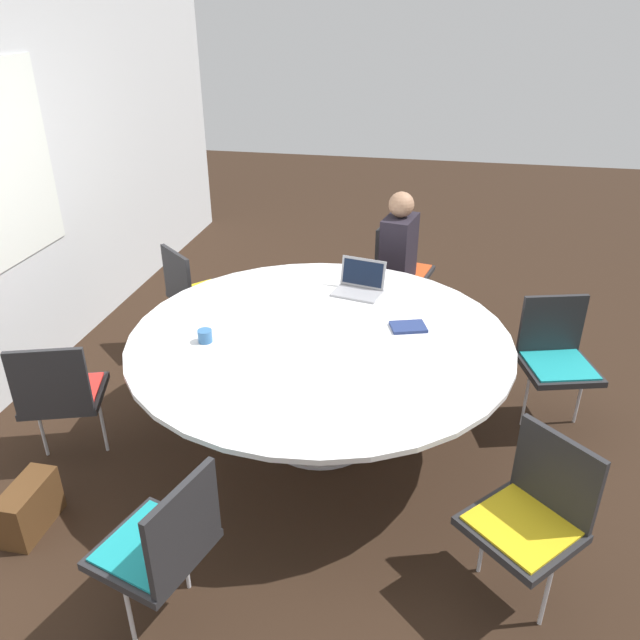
% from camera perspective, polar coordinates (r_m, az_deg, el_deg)
% --- Properties ---
extents(ground_plane, '(16.00, 16.00, 0.00)m').
position_cam_1_polar(ground_plane, '(4.12, 0.00, -10.38)').
color(ground_plane, black).
extents(conference_table, '(2.28, 2.28, 0.74)m').
position_cam_1_polar(conference_table, '(3.77, 0.00, -2.71)').
color(conference_table, '#B7B7BC').
rests_on(conference_table, ground_plane).
extents(chair_0, '(0.52, 0.50, 0.85)m').
position_cam_1_polar(chair_0, '(5.40, 7.13, 5.12)').
color(chair_0, '#262628').
rests_on(chair_0, ground_plane).
extents(chair_1, '(0.61, 0.61, 0.85)m').
position_cam_1_polar(chair_1, '(4.96, -11.46, 2.74)').
color(chair_1, '#262628').
rests_on(chair_1, ground_plane).
extents(chair_2, '(0.54, 0.55, 0.85)m').
position_cam_1_polar(chair_2, '(3.92, -22.67, -6.02)').
color(chair_2, '#262628').
rests_on(chair_2, ground_plane).
extents(chair_3, '(0.54, 0.53, 0.85)m').
position_cam_1_polar(chair_3, '(2.84, -14.15, -19.07)').
color(chair_3, '#262628').
rests_on(chair_3, ground_plane).
extents(chair_4, '(0.61, 0.61, 0.85)m').
position_cam_1_polar(chair_4, '(3.04, 18.89, -16.15)').
color(chair_4, '#262628').
rests_on(chair_4, ground_plane).
extents(chair_5, '(0.52, 0.54, 0.85)m').
position_cam_1_polar(chair_5, '(4.27, 20.79, -2.84)').
color(chair_5, '#262628').
rests_on(chair_5, ground_plane).
extents(person_0, '(0.40, 0.31, 1.20)m').
position_cam_1_polar(person_0, '(5.09, 7.35, 6.10)').
color(person_0, '#231E28').
rests_on(person_0, ground_plane).
extents(laptop, '(0.30, 0.36, 0.21)m').
position_cam_1_polar(laptop, '(4.26, 3.65, 3.27)').
color(laptop, '#99999E').
rests_on(laptop, conference_table).
extents(spiral_notebook, '(0.21, 0.25, 0.02)m').
position_cam_1_polar(spiral_notebook, '(3.83, 8.07, -0.63)').
color(spiral_notebook, navy).
rests_on(spiral_notebook, conference_table).
extents(coffee_cup, '(0.08, 0.08, 0.08)m').
position_cam_1_polar(coffee_cup, '(3.69, -10.47, -1.44)').
color(coffee_cup, '#33669E').
rests_on(coffee_cup, conference_table).
extents(handbag, '(0.36, 0.16, 0.28)m').
position_cam_1_polar(handbag, '(3.75, -25.03, -15.25)').
color(handbag, '#513319').
rests_on(handbag, ground_plane).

